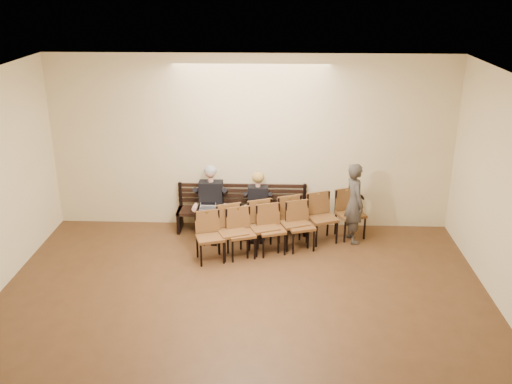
% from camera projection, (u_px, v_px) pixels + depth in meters
% --- Properties ---
extents(ground, '(10.00, 10.00, 0.00)m').
position_uv_depth(ground, '(234.00, 384.00, 7.24)').
color(ground, '#56351D').
rests_on(ground, ground).
extents(room_walls, '(8.02, 10.01, 3.51)m').
position_uv_depth(room_walls, '(235.00, 175.00, 7.07)').
color(room_walls, beige).
rests_on(room_walls, ground).
extents(bench, '(2.60, 0.90, 0.45)m').
position_uv_depth(bench, '(242.00, 220.00, 11.51)').
color(bench, black).
rests_on(bench, ground).
extents(seated_man, '(0.58, 0.80, 1.39)m').
position_uv_depth(seated_man, '(211.00, 201.00, 11.25)').
color(seated_man, black).
rests_on(seated_man, ground).
extents(seated_woman, '(0.49, 0.68, 1.14)m').
position_uv_depth(seated_woman, '(258.00, 207.00, 11.26)').
color(seated_woman, black).
rests_on(seated_woman, ground).
extents(laptop, '(0.34, 0.28, 0.23)m').
position_uv_depth(laptop, '(208.00, 210.00, 11.16)').
color(laptop, '#B3B3B7').
rests_on(laptop, bench).
extents(water_bottle, '(0.08, 0.08, 0.23)m').
position_uv_depth(water_bottle, '(266.00, 213.00, 10.98)').
color(water_bottle, silver).
rests_on(water_bottle, bench).
extents(bag, '(0.39, 0.29, 0.27)m').
position_uv_depth(bag, '(240.00, 232.00, 11.20)').
color(bag, black).
rests_on(bag, ground).
extents(passerby, '(0.59, 0.75, 1.82)m').
position_uv_depth(passerby, '(355.00, 197.00, 10.84)').
color(passerby, '#39342E').
rests_on(passerby, ground).
extents(chair_row_front, '(2.90, 1.58, 0.95)m').
position_uv_depth(chair_row_front, '(294.00, 223.00, 10.78)').
color(chair_row_front, brown).
rests_on(chair_row_front, ground).
extents(chair_row_back, '(2.25, 1.16, 0.91)m').
position_uv_depth(chair_row_back, '(256.00, 232.00, 10.45)').
color(chair_row_back, brown).
rests_on(chair_row_back, ground).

